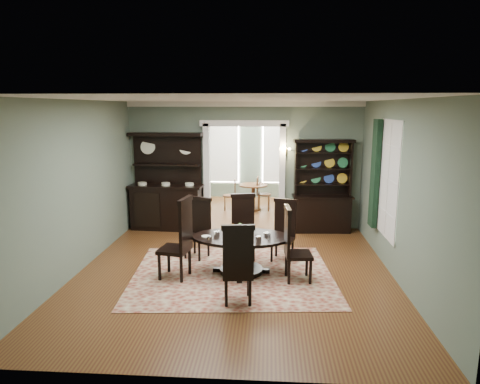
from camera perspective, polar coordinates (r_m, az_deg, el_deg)
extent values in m
cube|color=brown|center=(7.68, -0.78, -10.76)|extent=(5.50, 6.00, 0.01)
cube|color=white|center=(7.12, -0.85, 12.28)|extent=(5.50, 6.00, 0.01)
cube|color=#5E6D5B|center=(7.96, -20.95, 0.58)|extent=(0.01, 6.00, 3.00)
cube|color=#5E6D5B|center=(7.54, 20.50, 0.05)|extent=(0.01, 6.00, 3.00)
cube|color=#5E6D5B|center=(4.36, -4.09, -7.14)|extent=(5.50, 0.01, 3.00)
cube|color=#5E6D5B|center=(10.47, -9.46, 3.57)|extent=(1.85, 0.01, 3.00)
cube|color=#5E6D5B|center=(10.26, 10.82, 3.37)|extent=(1.85, 0.01, 3.00)
cube|color=#5E6D5B|center=(10.11, 0.59, 10.57)|extent=(1.80, 0.01, 0.50)
cube|color=silver|center=(10.06, 0.58, 11.64)|extent=(5.50, 0.10, 0.12)
cube|color=brown|center=(12.20, 1.05, -2.38)|extent=(3.50, 3.50, 0.01)
cube|color=white|center=(11.86, 1.10, 11.88)|extent=(3.50, 3.50, 0.01)
cube|color=#5E6D5B|center=(12.15, -7.22, 4.69)|extent=(0.01, 3.50, 3.00)
cube|color=#5E6D5B|center=(11.98, 9.49, 4.53)|extent=(0.01, 3.50, 3.00)
cube|color=#5E6D5B|center=(13.68, 1.44, 5.50)|extent=(3.50, 0.01, 3.00)
cube|color=silver|center=(13.68, -2.14, 5.71)|extent=(1.05, 0.06, 2.20)
cube|color=silver|center=(13.61, 5.03, 5.64)|extent=(1.05, 0.06, 2.20)
cube|color=silver|center=(10.33, -4.42, 2.19)|extent=(0.14, 0.25, 2.50)
cube|color=silver|center=(10.23, 5.62, 2.08)|extent=(0.14, 0.25, 2.50)
cube|color=silver|center=(10.12, 0.59, 9.15)|extent=(2.08, 0.25, 0.14)
cube|color=white|center=(8.09, 19.29, 1.57)|extent=(0.02, 1.10, 2.00)
cube|color=silver|center=(8.09, 19.19, 1.57)|extent=(0.01, 1.22, 2.12)
cube|color=black|center=(8.72, 17.57, 2.34)|extent=(0.10, 0.35, 2.10)
cube|color=#B58D30|center=(10.07, 5.98, 5.37)|extent=(0.08, 0.05, 0.18)
sphere|color=#FFD88C|center=(9.91, 5.44, 5.75)|extent=(0.07, 0.07, 0.07)
sphere|color=#FFD88C|center=(9.92, 6.60, 5.73)|extent=(0.07, 0.07, 0.07)
cube|color=maroon|center=(7.59, -1.00, -10.95)|extent=(3.65, 3.08, 0.01)
ellipsoid|color=black|center=(7.46, 0.18, -6.06)|extent=(1.73, 1.11, 0.04)
cylinder|color=black|center=(7.47, 0.18, -6.29)|extent=(1.61, 1.61, 0.03)
cylinder|color=black|center=(7.56, 0.18, -8.30)|extent=(0.22, 0.22, 0.59)
cylinder|color=black|center=(7.67, 0.18, -10.39)|extent=(0.75, 0.75, 0.09)
cylinder|color=white|center=(7.49, -0.11, -5.65)|extent=(0.24, 0.24, 0.04)
cube|color=black|center=(8.31, -5.80, -6.00)|extent=(0.54, 0.53, 0.05)
cube|color=black|center=(8.36, -5.16, -3.33)|extent=(0.40, 0.21, 0.70)
cube|color=black|center=(8.28, -5.20, -0.91)|extent=(0.44, 0.24, 0.07)
cylinder|color=black|center=(8.34, -7.33, -7.48)|extent=(0.05, 0.05, 0.41)
cylinder|color=black|center=(8.16, -5.46, -7.85)|extent=(0.05, 0.05, 0.41)
cylinder|color=black|center=(8.59, -6.07, -6.88)|extent=(0.05, 0.05, 0.41)
cylinder|color=black|center=(8.42, -4.23, -7.23)|extent=(0.05, 0.05, 0.41)
cube|color=black|center=(8.20, 0.50, -5.99)|extent=(0.50, 0.48, 0.06)
cube|color=black|center=(8.28, 0.40, -3.07)|extent=(0.44, 0.11, 0.75)
cube|color=black|center=(8.19, 0.40, -0.47)|extent=(0.48, 0.13, 0.08)
cylinder|color=black|center=(8.09, -0.63, -7.87)|extent=(0.05, 0.05, 0.44)
cylinder|color=black|center=(8.12, 1.83, -7.81)|extent=(0.05, 0.05, 0.44)
cylinder|color=black|center=(8.42, -0.78, -7.10)|extent=(0.05, 0.05, 0.44)
cylinder|color=black|center=(8.45, 1.58, -7.05)|extent=(0.05, 0.05, 0.44)
cube|color=black|center=(8.16, 5.68, -6.34)|extent=(0.51, 0.49, 0.05)
cube|color=black|center=(8.23, 6.04, -3.59)|extent=(0.41, 0.16, 0.70)
cube|color=black|center=(8.14, 6.09, -1.15)|extent=(0.45, 0.18, 0.07)
cylinder|color=black|center=(8.12, 4.24, -7.95)|extent=(0.04, 0.04, 0.41)
cylinder|color=black|center=(8.04, 6.48, -8.18)|extent=(0.04, 0.04, 0.41)
cylinder|color=black|center=(8.41, 4.85, -7.26)|extent=(0.04, 0.04, 0.41)
cylinder|color=black|center=(8.34, 7.01, -7.48)|extent=(0.04, 0.04, 0.41)
cube|color=black|center=(7.40, -8.75, -7.60)|extent=(0.56, 0.57, 0.07)
cube|color=black|center=(7.19, -7.25, -4.49)|extent=(0.14, 0.50, 0.85)
cube|color=black|center=(7.08, -7.33, -1.11)|extent=(0.17, 0.55, 0.09)
cylinder|color=black|center=(7.72, -9.49, -8.77)|extent=(0.05, 0.05, 0.50)
cylinder|color=black|center=(7.39, -10.70, -9.75)|extent=(0.05, 0.05, 0.50)
cylinder|color=black|center=(7.58, -6.74, -9.07)|extent=(0.05, 0.05, 0.50)
cylinder|color=black|center=(7.24, -7.84, -10.10)|extent=(0.05, 0.05, 0.50)
cube|color=black|center=(7.27, 7.80, -8.30)|extent=(0.47, 0.49, 0.06)
cube|color=black|center=(7.12, 6.32, -5.37)|extent=(0.09, 0.45, 0.77)
cube|color=black|center=(7.02, 6.39, -2.29)|extent=(0.11, 0.50, 0.08)
cylinder|color=black|center=(7.22, 9.38, -10.42)|extent=(0.05, 0.05, 0.45)
cylinder|color=black|center=(7.54, 8.89, -9.44)|extent=(0.05, 0.05, 0.45)
cylinder|color=black|center=(7.16, 6.56, -10.51)|extent=(0.05, 0.05, 0.45)
cylinder|color=black|center=(7.49, 6.19, -9.51)|extent=(0.05, 0.05, 0.45)
cube|color=black|center=(6.46, -0.32, -10.85)|extent=(0.49, 0.47, 0.06)
cube|color=black|center=(6.14, -0.25, -8.20)|extent=(0.45, 0.10, 0.75)
cube|color=black|center=(6.02, -0.25, -4.75)|extent=(0.49, 0.12, 0.08)
cylinder|color=black|center=(6.71, 1.13, -12.02)|extent=(0.05, 0.05, 0.44)
cylinder|color=black|center=(6.70, -1.89, -12.07)|extent=(0.05, 0.05, 0.44)
cylinder|color=black|center=(6.40, 1.34, -13.24)|extent=(0.05, 0.05, 0.44)
cylinder|color=black|center=(6.38, -1.85, -13.30)|extent=(0.05, 0.05, 0.44)
cube|color=black|center=(10.35, -9.70, -2.08)|extent=(1.66, 0.65, 1.02)
cube|color=black|center=(10.25, -9.80, 0.81)|extent=(1.77, 0.70, 0.05)
cube|color=black|center=(10.37, -9.62, 4.37)|extent=(1.64, 0.17, 1.21)
cube|color=black|center=(10.29, -9.73, 3.63)|extent=(1.60, 0.37, 0.04)
cube|color=black|center=(10.20, -9.89, 7.60)|extent=(1.76, 0.45, 0.08)
cube|color=black|center=(10.20, 10.84, -2.90)|extent=(1.31, 0.53, 0.83)
cube|color=black|center=(10.10, 10.93, -0.57)|extent=(1.41, 0.58, 0.04)
cube|color=black|center=(10.18, 10.94, 3.14)|extent=(1.29, 0.13, 1.25)
cube|color=black|center=(10.03, 7.45, 3.13)|extent=(0.06, 0.24, 1.29)
cube|color=black|center=(10.18, 14.49, 2.99)|extent=(0.06, 0.24, 1.29)
cube|color=black|center=(10.00, 11.15, 6.70)|extent=(1.39, 0.37, 0.07)
cube|color=black|center=(10.14, 10.92, 1.01)|extent=(1.30, 0.31, 0.03)
cube|color=black|center=(10.09, 11.00, 3.06)|extent=(1.30, 0.31, 0.03)
cube|color=black|center=(10.04, 11.08, 5.14)|extent=(1.30, 0.31, 0.03)
cylinder|color=#592E19|center=(12.02, 1.77, 0.91)|extent=(0.79, 0.79, 0.04)
cylinder|color=#592E19|center=(12.09, 1.76, -0.71)|extent=(0.10, 0.10, 0.69)
cylinder|color=#592E19|center=(12.17, 1.76, -2.26)|extent=(0.44, 0.44, 0.06)
cylinder|color=#592E19|center=(12.10, -1.45, -0.49)|extent=(0.36, 0.36, 0.04)
cube|color=#592E19|center=(12.06, -0.68, 0.57)|extent=(0.07, 0.33, 0.45)
cylinder|color=#592E19|center=(12.27, -2.06, -1.31)|extent=(0.03, 0.03, 0.41)
cylinder|color=#592E19|center=(12.02, -2.03, -1.57)|extent=(0.03, 0.03, 0.41)
cylinder|color=#592E19|center=(12.27, -0.87, -1.30)|extent=(0.03, 0.03, 0.41)
cylinder|color=#592E19|center=(12.03, -0.82, -1.56)|extent=(0.03, 0.03, 0.41)
cylinder|color=#592E19|center=(12.06, 3.20, -0.33)|extent=(0.40, 0.40, 0.04)
cube|color=#592E19|center=(12.02, 2.36, 0.86)|extent=(0.05, 0.36, 0.50)
cylinder|color=#592E19|center=(11.96, 3.82, -1.54)|extent=(0.04, 0.04, 0.45)
cylinder|color=#592E19|center=(12.24, 3.89, -1.25)|extent=(0.04, 0.04, 0.45)
cylinder|color=#592E19|center=(11.98, 2.48, -1.51)|extent=(0.04, 0.04, 0.45)
cylinder|color=#592E19|center=(12.25, 2.57, -1.22)|extent=(0.04, 0.04, 0.45)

